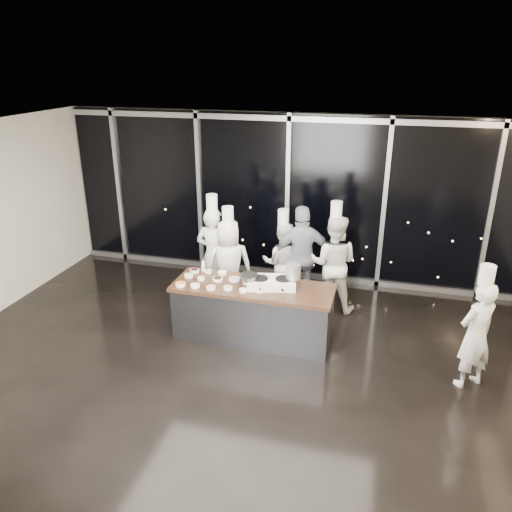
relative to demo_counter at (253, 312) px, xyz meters
The scene contains 15 objects.
ground 1.01m from the demo_counter, 90.00° to the right, with size 9.00×9.00×0.00m, color black.
room_shell 2.01m from the demo_counter, 78.94° to the right, with size 9.02×7.02×3.21m.
window_wall 2.78m from the demo_counter, 90.00° to the left, with size 8.90×0.11×3.20m.
demo_counter is the anchor object (origin of this frame).
stove 0.58m from the demo_counter, 13.08° to the left, with size 0.80×0.58×0.14m.
frying_pan 0.61m from the demo_counter, 169.33° to the right, with size 0.50×0.33×0.05m.
stock_pot 0.92m from the demo_counter, 13.94° to the left, with size 0.22×0.22×0.22m, color #B3B3B5.
prep_bowls 0.75m from the demo_counter, behind, with size 1.36×0.72×0.05m.
squeeze_bottle 1.12m from the demo_counter, 160.86° to the left, with size 0.06×0.06×0.21m.
chef_far_left 1.53m from the demo_counter, 133.70° to the left, with size 0.68×0.49×1.99m.
chef_left 1.15m from the demo_counter, 127.64° to the left, with size 0.93×0.78×1.85m.
chef_center 1.42m from the demo_counter, 83.40° to the left, with size 0.80×0.67×1.72m.
guest 1.50m from the demo_counter, 68.80° to the left, with size 1.16×0.80×1.83m.
chef_right 1.73m from the demo_counter, 51.08° to the left, with size 0.84×0.66×1.95m.
chef_side 3.17m from the demo_counter, ahead, with size 0.66×0.63×1.75m.
Camera 1 is at (1.84, -5.70, 4.15)m, focal length 35.00 mm.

